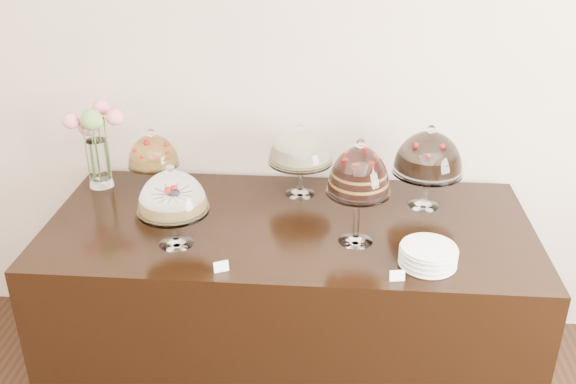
# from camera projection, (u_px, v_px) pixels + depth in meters

# --- Properties ---
(wall_back) EXTENTS (5.00, 0.04, 3.00)m
(wall_back) POSITION_uv_depth(u_px,v_px,m) (353.00, 63.00, 3.13)
(wall_back) COLOR beige
(wall_back) RESTS_ON ground
(display_counter) EXTENTS (2.20, 1.00, 0.90)m
(display_counter) POSITION_uv_depth(u_px,v_px,m) (289.00, 303.00, 3.12)
(display_counter) COLOR black
(display_counter) RESTS_ON ground
(cake_stand_sugar_sponge) EXTENTS (0.30, 0.30, 0.37)m
(cake_stand_sugar_sponge) POSITION_uv_depth(u_px,v_px,m) (172.00, 196.00, 2.65)
(cake_stand_sugar_sponge) COLOR white
(cake_stand_sugar_sponge) RESTS_ON display_counter
(cake_stand_choco_layer) EXTENTS (0.27, 0.27, 0.47)m
(cake_stand_choco_layer) POSITION_uv_depth(u_px,v_px,m) (359.00, 175.00, 2.63)
(cake_stand_choco_layer) COLOR white
(cake_stand_choco_layer) RESTS_ON display_counter
(cake_stand_cheesecake) EXTENTS (0.32, 0.32, 0.37)m
(cake_stand_cheesecake) POSITION_uv_depth(u_px,v_px,m) (301.00, 149.00, 3.08)
(cake_stand_cheesecake) COLOR white
(cake_stand_cheesecake) RESTS_ON display_counter
(cake_stand_dark_choco) EXTENTS (0.33, 0.33, 0.41)m
(cake_stand_dark_choco) POSITION_uv_depth(u_px,v_px,m) (429.00, 156.00, 2.96)
(cake_stand_dark_choco) COLOR white
(cake_stand_dark_choco) RESTS_ON display_counter
(cake_stand_fruit_tart) EXTENTS (0.25, 0.25, 0.33)m
(cake_stand_fruit_tart) POSITION_uv_depth(u_px,v_px,m) (153.00, 154.00, 3.12)
(cake_stand_fruit_tart) COLOR white
(cake_stand_fruit_tart) RESTS_ON display_counter
(flower_vase) EXTENTS (0.28, 0.20, 0.44)m
(flower_vase) POSITION_uv_depth(u_px,v_px,m) (95.00, 140.00, 3.16)
(flower_vase) COLOR white
(flower_vase) RESTS_ON display_counter
(plate_stack) EXTENTS (0.23, 0.23, 0.08)m
(plate_stack) POSITION_uv_depth(u_px,v_px,m) (428.00, 256.00, 2.59)
(plate_stack) COLOR white
(plate_stack) RESTS_ON display_counter
(price_card_left) EXTENTS (0.06, 0.04, 0.04)m
(price_card_left) POSITION_uv_depth(u_px,v_px,m) (221.00, 267.00, 2.55)
(price_card_left) COLOR white
(price_card_left) RESTS_ON display_counter
(price_card_right) EXTENTS (0.06, 0.02, 0.04)m
(price_card_right) POSITION_uv_depth(u_px,v_px,m) (397.00, 276.00, 2.49)
(price_card_right) COLOR white
(price_card_right) RESTS_ON display_counter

